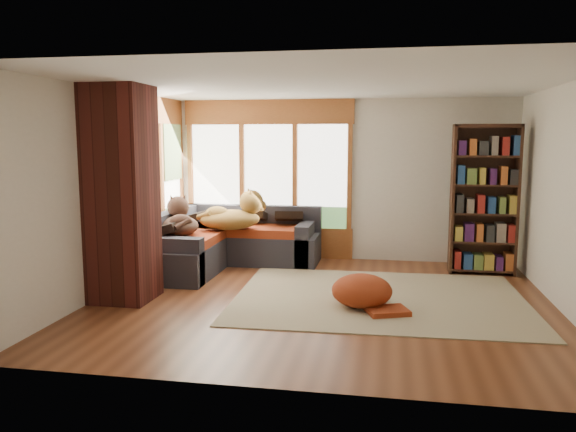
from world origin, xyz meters
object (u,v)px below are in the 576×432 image
at_px(brick_chimney, 122,194).
at_px(dog_brindle, 180,222).
at_px(dog_tan, 235,216).
at_px(area_rug, 379,298).
at_px(bookshelf, 484,200).
at_px(sectional_sofa, 211,245).
at_px(pouf, 362,290).

xyz_separation_m(brick_chimney, dog_brindle, (0.19, 1.37, -0.53)).
bearing_deg(dog_brindle, dog_tan, -75.70).
bearing_deg(dog_tan, area_rug, -55.33).
distance_m(brick_chimney, bookshelf, 5.04).
distance_m(bookshelf, dog_tan, 3.68).
bearing_deg(area_rug, sectional_sofa, 150.85).
bearing_deg(dog_tan, brick_chimney, -137.91).
xyz_separation_m(brick_chimney, pouf, (2.89, 0.19, -1.09)).
xyz_separation_m(sectional_sofa, pouf, (2.44, -1.86, -0.10)).
bearing_deg(sectional_sofa, brick_chimney, -105.85).
height_order(brick_chimney, sectional_sofa, brick_chimney).
bearing_deg(area_rug, dog_tan, 148.34).
distance_m(sectional_sofa, bookshelf, 4.17).
xyz_separation_m(pouf, dog_tan, (-2.02, 1.75, 0.60)).
height_order(sectional_sofa, pouf, sectional_sofa).
xyz_separation_m(sectional_sofa, bookshelf, (4.09, 0.12, 0.78)).
height_order(dog_tan, dog_brindle, dog_tan).
height_order(sectional_sofa, dog_tan, dog_tan).
xyz_separation_m(pouf, dog_brindle, (-2.70, 1.18, 0.56)).
relative_size(sectional_sofa, bookshelf, 1.01).
height_order(area_rug, bookshelf, bookshelf).
relative_size(bookshelf, dog_brindle, 2.26).
relative_size(sectional_sofa, dog_tan, 2.04).
bearing_deg(dog_brindle, bookshelf, -105.10).
height_order(brick_chimney, pouf, brick_chimney).
xyz_separation_m(bookshelf, dog_brindle, (-4.35, -0.80, -0.32)).
bearing_deg(brick_chimney, dog_tan, 65.76).
distance_m(bookshelf, pouf, 2.72).
xyz_separation_m(brick_chimney, bookshelf, (4.54, 2.17, -0.21)).
height_order(area_rug, pouf, pouf).
bearing_deg(area_rug, bookshelf, 47.68).
bearing_deg(dog_tan, dog_brindle, -163.90).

